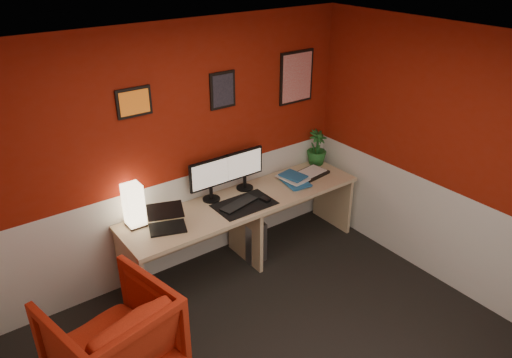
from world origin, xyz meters
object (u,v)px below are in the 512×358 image
(monitor_left, at_px, (210,174))
(pc_tower, at_px, (248,236))
(laptop, at_px, (167,219))
(armchair, at_px, (112,337))
(potted_plant, at_px, (317,148))
(desk, at_px, (245,230))
(shoji_lamp, at_px, (134,206))
(monitor_right, at_px, (244,164))
(zen_tray, at_px, (311,173))

(monitor_left, xyz_separation_m, pc_tower, (0.35, -0.13, -0.80))
(laptop, height_order, armchair, laptop)
(potted_plant, bearing_deg, desk, -169.33)
(shoji_lamp, height_order, monitor_left, monitor_left)
(monitor_left, xyz_separation_m, armchair, (-1.44, -0.88, -0.63))
(monitor_right, bearing_deg, monitor_left, -179.83)
(monitor_right, relative_size, potted_plant, 1.43)
(desk, bearing_deg, potted_plant, 10.67)
(laptop, relative_size, monitor_left, 0.57)
(laptop, height_order, zen_tray, laptop)
(zen_tray, distance_m, pc_tower, 1.01)
(monitor_left, height_order, zen_tray, monitor_left)
(laptop, bearing_deg, armchair, -122.25)
(desk, bearing_deg, shoji_lamp, 169.61)
(laptop, bearing_deg, pc_tower, 25.94)
(shoji_lamp, relative_size, laptop, 1.21)
(desk, height_order, zen_tray, zen_tray)
(shoji_lamp, bearing_deg, desk, -10.39)
(shoji_lamp, xyz_separation_m, potted_plant, (2.27, 0.02, 0.00))
(monitor_right, distance_m, armchair, 2.15)
(monitor_left, bearing_deg, zen_tray, -7.76)
(desk, relative_size, monitor_left, 4.48)
(potted_plant, relative_size, pc_tower, 0.90)
(monitor_left, relative_size, pc_tower, 1.29)
(potted_plant, bearing_deg, laptop, -173.03)
(laptop, relative_size, zen_tray, 0.94)
(monitor_left, distance_m, monitor_right, 0.42)
(shoji_lamp, bearing_deg, armchair, -125.50)
(shoji_lamp, height_order, monitor_right, monitor_right)
(zen_tray, height_order, pc_tower, zen_tray)
(laptop, distance_m, monitor_right, 1.07)
(desk, height_order, laptop, laptop)
(potted_plant, relative_size, armchair, 0.47)
(potted_plant, height_order, armchair, potted_plant)
(potted_plant, bearing_deg, armchair, -162.82)
(monitor_right, height_order, potted_plant, monitor_right)
(zen_tray, bearing_deg, monitor_right, 168.22)
(laptop, relative_size, pc_tower, 0.73)
(shoji_lamp, distance_m, laptop, 0.32)
(shoji_lamp, bearing_deg, zen_tray, -4.51)
(desk, relative_size, monitor_right, 4.48)
(shoji_lamp, height_order, armchair, shoji_lamp)
(monitor_left, distance_m, zen_tray, 1.26)
(shoji_lamp, height_order, potted_plant, potted_plant)
(monitor_left, bearing_deg, armchair, -148.71)
(laptop, relative_size, monitor_right, 0.57)
(monitor_right, height_order, pc_tower, monitor_right)
(desk, relative_size, shoji_lamp, 6.50)
(desk, xyz_separation_m, armchair, (-1.71, -0.67, 0.03))
(armchair, bearing_deg, zen_tray, -176.95)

